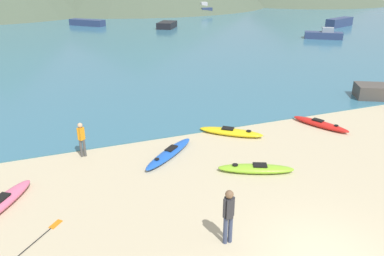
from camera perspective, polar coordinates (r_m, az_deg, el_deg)
bay_water at (r=51.50m, az=-14.04°, el=13.99°), size 160.00×70.00×0.06m
kayak_on_sand_0 at (r=16.04m, az=-3.48°, el=-3.85°), size 2.97×2.65×0.33m
kayak_on_sand_1 at (r=20.10m, az=18.96°, el=0.59°), size 1.78×2.97×0.35m
kayak_on_sand_2 at (r=15.01m, az=9.72°, el=-6.12°), size 3.00×1.78×0.34m
kayak_on_sand_3 at (r=18.16m, az=5.95°, el=-0.59°), size 2.88×2.45×0.35m
person_near_foreground at (r=10.88m, az=5.59°, el=-12.83°), size 0.36×0.25×1.76m
person_near_waterline at (r=16.36m, az=-16.49°, el=-1.39°), size 0.31×0.27×1.54m
moored_boat_0 at (r=58.87m, az=21.55°, el=14.75°), size 5.54×3.31×1.17m
moored_boat_1 at (r=53.68m, az=-3.84°, el=15.40°), size 3.63×4.08×0.83m
moored_boat_2 at (r=72.69m, az=1.51°, el=17.61°), size 2.07×5.32×2.07m
moored_boat_3 at (r=58.00m, az=-15.68°, el=15.22°), size 4.88×4.73×0.87m
moored_boat_4 at (r=47.33m, az=19.45°, el=13.26°), size 4.29×3.61×1.28m
loose_paddle at (r=12.18m, az=-23.75°, el=-16.38°), size 2.01×2.17×0.03m
shoreline_rock at (r=25.89m, az=26.68°, el=4.92°), size 3.21×2.68×0.89m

